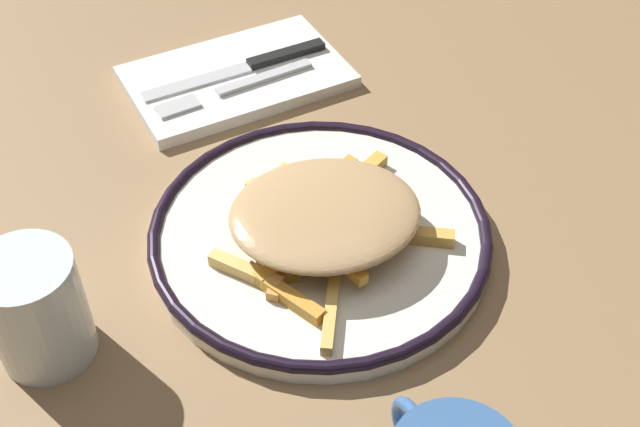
{
  "coord_description": "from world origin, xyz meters",
  "views": [
    {
      "loc": [
        -0.45,
        0.21,
        0.52
      ],
      "look_at": [
        0.0,
        0.0,
        0.04
      ],
      "focal_mm": 46.16,
      "sensor_mm": 36.0,
      "label": 1
    }
  ],
  "objects_px": {
    "knife": "(252,65)",
    "water_glass": "(36,309)",
    "plate": "(320,234)",
    "fries_heap": "(320,217)",
    "napkin": "(237,77)",
    "fork": "(235,87)"
  },
  "relations": [
    {
      "from": "knife",
      "to": "water_glass",
      "type": "height_order",
      "value": "water_glass"
    },
    {
      "from": "plate",
      "to": "water_glass",
      "type": "height_order",
      "value": "water_glass"
    },
    {
      "from": "plate",
      "to": "fries_heap",
      "type": "height_order",
      "value": "fries_heap"
    },
    {
      "from": "napkin",
      "to": "fork",
      "type": "bearing_deg",
      "value": 157.26
    },
    {
      "from": "fries_heap",
      "to": "fork",
      "type": "xyz_separation_m",
      "value": [
        0.23,
        -0.01,
        -0.02
      ]
    },
    {
      "from": "knife",
      "to": "fries_heap",
      "type": "bearing_deg",
      "value": 170.57
    },
    {
      "from": "plate",
      "to": "knife",
      "type": "relative_size",
      "value": 1.41
    },
    {
      "from": "plate",
      "to": "water_glass",
      "type": "distance_m",
      "value": 0.24
    },
    {
      "from": "napkin",
      "to": "knife",
      "type": "distance_m",
      "value": 0.02
    },
    {
      "from": "napkin",
      "to": "water_glass",
      "type": "xyz_separation_m",
      "value": [
        -0.27,
        0.26,
        0.04
      ]
    },
    {
      "from": "napkin",
      "to": "fork",
      "type": "distance_m",
      "value": 0.03
    },
    {
      "from": "water_glass",
      "to": "fries_heap",
      "type": "bearing_deg",
      "value": -88.92
    },
    {
      "from": "plate",
      "to": "knife",
      "type": "bearing_deg",
      "value": -9.02
    },
    {
      "from": "knife",
      "to": "plate",
      "type": "bearing_deg",
      "value": 170.98
    },
    {
      "from": "water_glass",
      "to": "plate",
      "type": "bearing_deg",
      "value": -87.14
    },
    {
      "from": "plate",
      "to": "napkin",
      "type": "height_order",
      "value": "plate"
    },
    {
      "from": "napkin",
      "to": "knife",
      "type": "xyz_separation_m",
      "value": [
        0.0,
        -0.02,
        0.01
      ]
    },
    {
      "from": "plate",
      "to": "napkin",
      "type": "bearing_deg",
      "value": -4.88
    },
    {
      "from": "fork",
      "to": "knife",
      "type": "distance_m",
      "value": 0.04
    },
    {
      "from": "fork",
      "to": "water_glass",
      "type": "xyz_separation_m",
      "value": [
        -0.24,
        0.25,
        0.03
      ]
    },
    {
      "from": "fork",
      "to": "water_glass",
      "type": "distance_m",
      "value": 0.35
    },
    {
      "from": "napkin",
      "to": "water_glass",
      "type": "bearing_deg",
      "value": 135.87
    }
  ]
}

